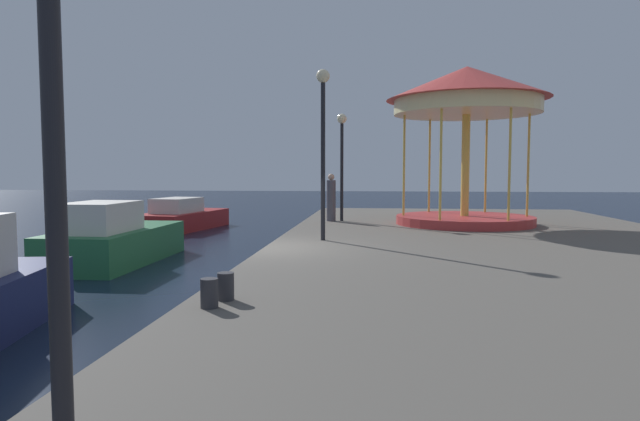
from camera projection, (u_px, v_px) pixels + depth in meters
ground_plane at (265, 279)px, 13.28m from camera, size 120.00×120.00×0.00m
quay_dock at (519, 268)px, 12.62m from camera, size 12.09×28.61×0.80m
motorboat_green at (113, 240)px, 15.49m from camera, size 2.21×5.07×1.81m
motorboat_red at (182, 217)px, 24.60m from camera, size 2.96×5.50×1.46m
carousel at (467, 106)px, 18.57m from camera, size 5.53×5.53×5.45m
lamp_post_mid_promenade at (323, 125)px, 14.28m from camera, size 0.36×0.36×4.54m
lamp_post_far_end at (342, 147)px, 19.97m from camera, size 0.36×0.36×3.98m
bollard_center at (226, 286)px, 7.72m from camera, size 0.24×0.24×0.40m
bollard_south at (209, 293)px, 7.30m from camera, size 0.24×0.24×0.40m
person_by_the_water at (331, 199)px, 20.07m from camera, size 0.34×0.34×1.76m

